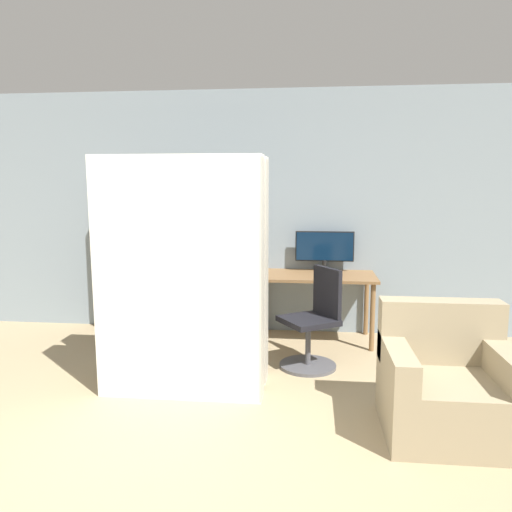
{
  "coord_description": "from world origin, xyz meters",
  "views": [
    {
      "loc": [
        0.86,
        -2.64,
        1.66
      ],
      "look_at": [
        0.39,
        1.62,
        1.05
      ],
      "focal_mm": 35.0,
      "sensor_mm": 36.0,
      "label": 1
    }
  ],
  "objects": [
    {
      "name": "mattress_near",
      "position": [
        -0.14,
        1.06,
        0.94
      ],
      "size": [
        1.3,
        0.27,
        1.89
      ],
      "color": "silver",
      "rests_on": "ground"
    },
    {
      "name": "wall_back",
      "position": [
        0.0,
        2.97,
        1.35
      ],
      "size": [
        8.0,
        0.06,
        2.7
      ],
      "color": "gray",
      "rests_on": "ground"
    },
    {
      "name": "armchair",
      "position": [
        1.79,
        0.71,
        0.32
      ],
      "size": [
        0.85,
        0.8,
        0.85
      ],
      "color": "gray",
      "rests_on": "ground"
    },
    {
      "name": "bookshelf",
      "position": [
        -1.23,
        2.82,
        0.78
      ],
      "size": [
        0.62,
        0.29,
        1.61
      ],
      "color": "brown",
      "rests_on": "ground"
    },
    {
      "name": "mattress_far",
      "position": [
        -0.14,
        1.43,
        0.94
      ],
      "size": [
        1.3,
        0.26,
        1.89
      ],
      "color": "silver",
      "rests_on": "ground"
    },
    {
      "name": "ground_plane",
      "position": [
        0.0,
        0.0,
        0.0
      ],
      "size": [
        16.0,
        16.0,
        0.0
      ],
      "primitive_type": "plane",
      "color": "#9E8966"
    },
    {
      "name": "desk",
      "position": [
        0.93,
        2.6,
        0.63
      ],
      "size": [
        1.24,
        0.68,
        0.72
      ],
      "color": "brown",
      "rests_on": "ground"
    },
    {
      "name": "office_chair",
      "position": [
        0.9,
        1.81,
        0.37
      ],
      "size": [
        0.61,
        0.61,
        0.91
      ],
      "color": "#4C4C51",
      "rests_on": "ground"
    },
    {
      "name": "monitor",
      "position": [
        1.01,
        2.83,
        0.97
      ],
      "size": [
        0.64,
        0.19,
        0.44
      ],
      "color": "black",
      "rests_on": "desk"
    }
  ]
}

